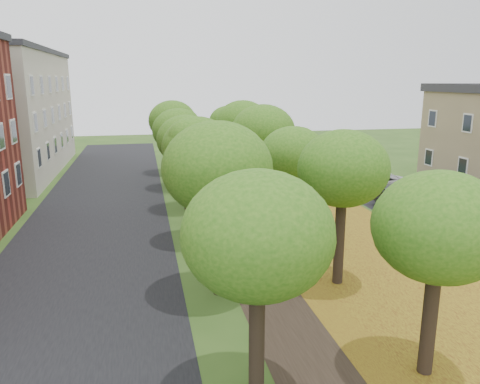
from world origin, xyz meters
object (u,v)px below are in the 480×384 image
car_white (384,182)px  bench (289,259)px  car_grey (409,194)px  car_red (447,218)px  car_silver (454,218)px

car_white → bench: bearing=119.2°
bench → car_grey: size_ratio=0.36×
car_grey → car_white: bearing=-11.1°
car_red → car_white: car_white is taller
car_grey → bench: bearing=118.2°
car_grey → car_red: bearing=159.3°
bench → car_grey: bearing=-29.2°
car_silver → car_red: (-0.15, 0.38, -0.09)m
car_red → car_white: bearing=-19.8°
bench → car_silver: car_silver is taller
bench → car_white: 16.21m
car_white → car_grey: bearing=160.6°
car_red → car_grey: car_grey is taller
car_red → car_silver: bearing=-171.7°
car_silver → car_grey: 5.75m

